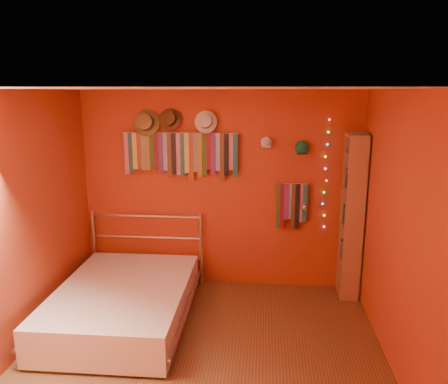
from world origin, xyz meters
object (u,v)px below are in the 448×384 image
(bed, at_px, (124,302))
(bookshelf, at_px, (356,216))
(tie_rack, at_px, (181,153))
(reading_lamp, at_px, (304,207))

(bed, bearing_deg, bookshelf, 18.38)
(tie_rack, distance_m, bed, 1.90)
(reading_lamp, bearing_deg, tie_rack, 174.29)
(bookshelf, bearing_deg, bed, -161.15)
(tie_rack, height_order, bed, tie_rack)
(bookshelf, bearing_deg, tie_rack, 175.85)
(bed, bearing_deg, tie_rack, 65.22)
(reading_lamp, relative_size, bed, 0.14)
(reading_lamp, height_order, bed, reading_lamp)
(reading_lamp, bearing_deg, bed, -155.87)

